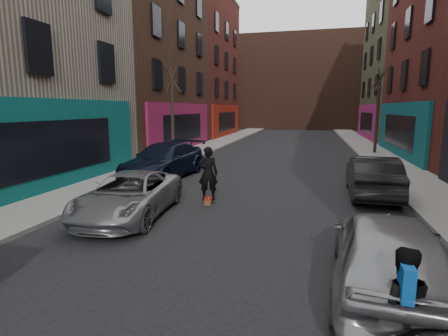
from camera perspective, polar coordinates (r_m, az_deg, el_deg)
The scene contains 13 objects.
sidewalk_left at distance 32.88m, azimuth -0.42°, elevation 4.36°, with size 2.50×84.00×0.13m, color gray.
sidewalk_right at distance 32.16m, azimuth 21.75°, elevation 3.55°, with size 2.50×84.00×0.13m, color gray.
buildings_left at distance 24.00m, azimuth -28.36°, elevation 20.92°, with size 12.00×56.00×16.50m, color #551F18.
building_far at distance 57.87m, azimuth 12.40°, elevation 13.33°, with size 40.00×10.00×14.00m, color #47281E.
tree_left_far at distance 21.30m, azimuth -8.46°, elevation 10.27°, with size 2.00×2.00×6.50m, color black, non-canonical shape.
tree_right_far at distance 26.08m, azimuth 23.87°, elevation 9.77°, with size 2.00×2.00×6.80m, color black, non-canonical shape.
parked_left_far at distance 10.60m, azimuth -15.15°, elevation -4.28°, with size 2.11×4.57×1.27m, color gray.
parked_left_end at distance 16.19m, azimuth -9.78°, elevation 1.22°, with size 2.19×5.40×1.57m, color black.
parked_right_far at distance 6.62m, azimuth 25.08°, elevation -12.48°, with size 1.74×4.33×1.47m, color gray.
parked_right_end at distance 13.64m, azimuth 23.05°, elevation -1.23°, with size 1.54×4.42×1.46m, color black.
skateboard at distance 11.84m, azimuth -2.59°, elevation -5.40°, with size 0.22×0.80×0.10m, color brown.
skateboarder at distance 11.63m, azimuth -2.62°, elevation -0.87°, with size 0.66×0.43×1.80m, color black.
pedestrian at distance 4.99m, azimuth 26.78°, elevation -19.55°, with size 0.76×0.63×1.54m.
Camera 1 is at (1.87, -1.71, 3.14)m, focal length 28.00 mm.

